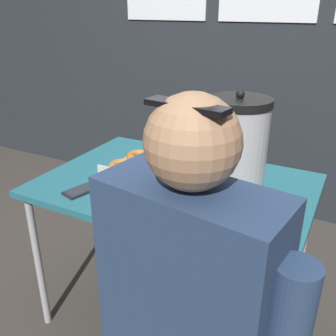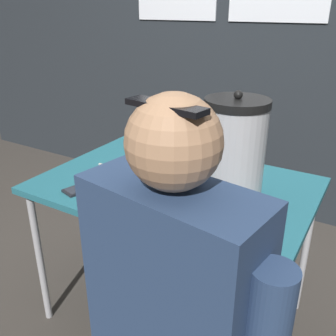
# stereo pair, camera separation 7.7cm
# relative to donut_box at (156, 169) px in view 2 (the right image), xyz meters

# --- Properties ---
(ground_plane) EXTENTS (12.00, 12.00, 0.00)m
(ground_plane) POSITION_rel_donut_box_xyz_m (0.12, -0.04, -0.74)
(ground_plane) COLOR #3D3833
(back_wall) EXTENTS (6.00, 0.11, 2.58)m
(back_wall) POSITION_rel_donut_box_xyz_m (0.12, 1.27, 0.55)
(back_wall) COLOR #23282D
(back_wall) RESTS_ON ground
(folding_table) EXTENTS (1.12, 0.78, 0.72)m
(folding_table) POSITION_rel_donut_box_xyz_m (0.12, -0.04, -0.08)
(folding_table) COLOR #236675
(folding_table) RESTS_ON ground
(donut_box) EXTENTS (0.44, 0.31, 0.05)m
(donut_box) POSITION_rel_donut_box_xyz_m (0.00, 0.00, 0.00)
(donut_box) COLOR beige
(donut_box) RESTS_ON folding_table
(coffee_urn) EXTENTS (0.23, 0.26, 0.43)m
(coffee_urn) POSITION_rel_donut_box_xyz_m (0.39, -0.07, 0.18)
(coffee_urn) COLOR #B7B7BC
(coffee_urn) RESTS_ON folding_table
(cell_phone) EXTENTS (0.11, 0.15, 0.01)m
(cell_phone) POSITION_rel_donut_box_xyz_m (-0.18, -0.29, -0.02)
(cell_phone) COLOR black
(cell_phone) RESTS_ON folding_table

